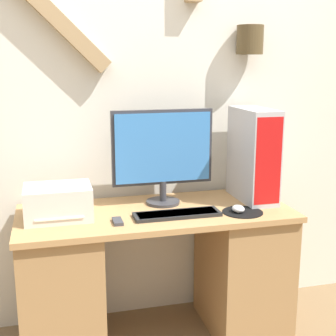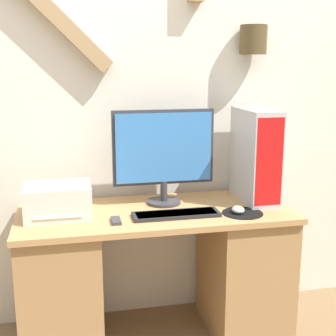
# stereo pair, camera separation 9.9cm
# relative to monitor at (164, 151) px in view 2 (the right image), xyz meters

# --- Properties ---
(wall_back) EXTENTS (6.40, 0.20, 2.74)m
(wall_back) POSITION_rel_monitor_xyz_m (-0.06, 0.24, 0.33)
(wall_back) COLOR silver
(wall_back) RESTS_ON ground_plane
(desk) EXTENTS (1.41, 0.59, 0.74)m
(desk) POSITION_rel_monitor_xyz_m (-0.07, -0.11, -0.65)
(desk) COLOR tan
(desk) RESTS_ON ground_plane
(monitor) EXTENTS (0.55, 0.18, 0.51)m
(monitor) POSITION_rel_monitor_xyz_m (0.00, 0.00, 0.00)
(monitor) COLOR #333338
(monitor) RESTS_ON desk
(keyboard) EXTENTS (0.44, 0.13, 0.02)m
(keyboard) POSITION_rel_monitor_xyz_m (0.02, -0.23, -0.28)
(keyboard) COLOR black
(keyboard) RESTS_ON desk
(mousepad) EXTENTS (0.21, 0.21, 0.00)m
(mousepad) POSITION_rel_monitor_xyz_m (0.36, -0.26, -0.29)
(mousepad) COLOR black
(mousepad) RESTS_ON desk
(mouse) EXTENTS (0.06, 0.08, 0.04)m
(mouse) POSITION_rel_monitor_xyz_m (0.33, -0.26, -0.27)
(mouse) COLOR silver
(mouse) RESTS_ON mousepad
(computer_tower) EXTENTS (0.16, 0.37, 0.51)m
(computer_tower) POSITION_rel_monitor_xyz_m (0.50, -0.05, -0.04)
(computer_tower) COLOR #B2B2B7
(computer_tower) RESTS_ON desk
(printer) EXTENTS (0.32, 0.25, 0.16)m
(printer) POSITION_rel_monitor_xyz_m (-0.56, -0.11, -0.21)
(printer) COLOR beige
(printer) RESTS_ON desk
(remote_control) EXTENTS (0.04, 0.10, 0.02)m
(remote_control) POSITION_rel_monitor_xyz_m (-0.29, -0.26, -0.28)
(remote_control) COLOR #38383D
(remote_control) RESTS_ON desk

